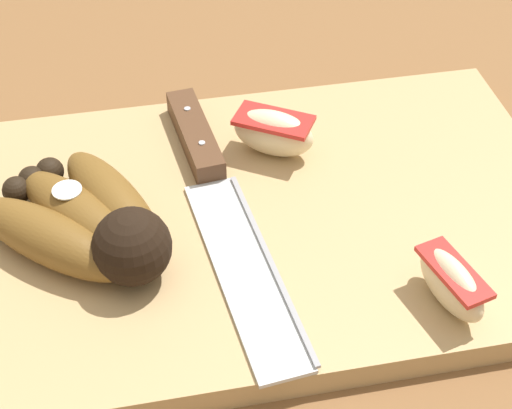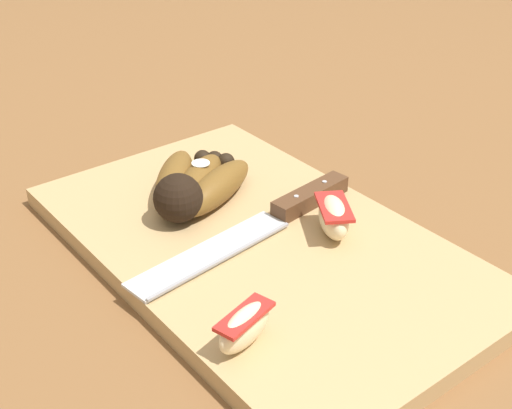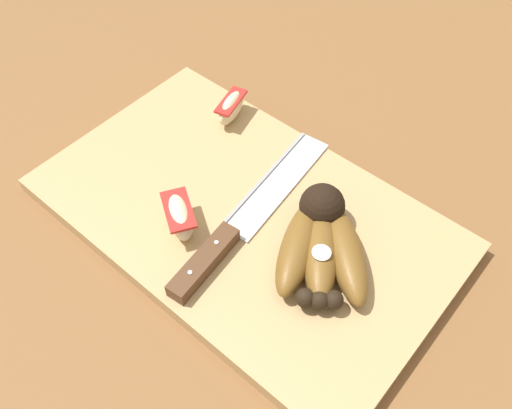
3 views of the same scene
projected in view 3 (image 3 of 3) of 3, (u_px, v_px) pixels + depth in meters
ground_plane at (243, 228)px, 0.64m from camera, size 6.00×6.00×0.00m
cutting_board at (244, 216)px, 0.64m from camera, size 0.48×0.29×0.02m
banana_bunch at (321, 243)px, 0.58m from camera, size 0.14×0.15×0.05m
chefs_knife at (231, 232)px, 0.61m from camera, size 0.06×0.28×0.02m
apple_wedge_near at (179, 216)px, 0.60m from camera, size 0.07×0.06×0.04m
apple_wedge_middle at (231, 107)px, 0.72m from camera, size 0.03×0.06×0.04m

